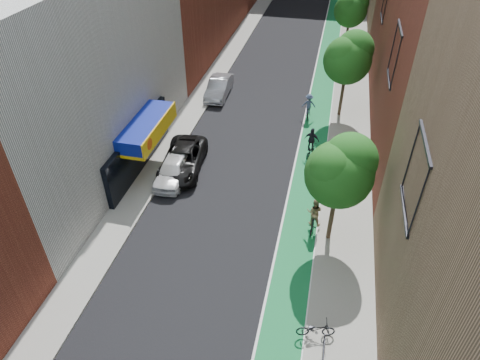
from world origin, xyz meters
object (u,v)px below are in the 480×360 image
Objects in this scene: parked_car_black at (183,159)px; cyclist_lane_near at (314,217)px; parked_car_white at (173,169)px; parked_car_silver at (219,87)px; cyclist_lane_far at (308,107)px; cyclist_lane_mid at (311,145)px.

cyclist_lane_near is (8.83, -3.83, 0.16)m from parked_car_black.
parked_car_white is 0.92× the size of parked_car_silver.
cyclist_lane_near is 1.06× the size of cyclist_lane_far.
parked_car_silver is at bearing 88.72° from parked_car_white.
cyclist_lane_far is at bearing -68.47° from cyclist_lane_mid.
parked_car_silver is (-0.47, 10.92, 0.02)m from parked_car_black.
parked_car_silver is at bearing 86.65° from parked_car_black.
cyclist_lane_near is (9.30, -14.75, 0.14)m from parked_car_silver.
parked_car_silver is 2.23× the size of cyclist_lane_near.
parked_car_black is at bearing 44.13° from cyclist_lane_far.
cyclist_lane_near is at bearing 90.85° from cyclist_lane_far.
parked_car_white is 12.07m from parked_car_silver.
parked_car_silver is 2.36× the size of cyclist_lane_far.
cyclist_lane_mid is 1.06× the size of cyclist_lane_far.
cyclist_lane_far is (-0.70, 5.28, 0.08)m from cyclist_lane_mid.
cyclist_lane_near is (9.08, -2.68, 0.18)m from parked_car_white.
parked_car_silver is at bearing -27.20° from cyclist_lane_mid.
parked_car_silver is at bearing -53.43° from cyclist_lane_near.
cyclist_lane_far is (-1.50, 12.59, -0.01)m from cyclist_lane_near.
cyclist_lane_far is at bearing 50.24° from parked_car_white.
cyclist_lane_near is at bearing 110.24° from cyclist_lane_mid.
cyclist_lane_far is (7.58, 9.91, 0.18)m from parked_car_white.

